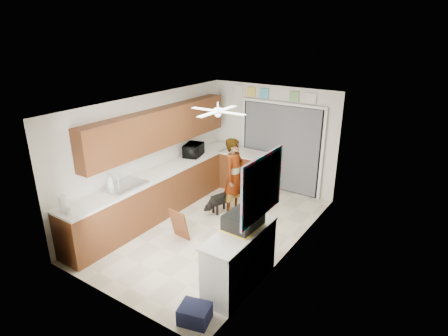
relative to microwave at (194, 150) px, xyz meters
The scene contains 39 objects.
floor 2.05m from the microwave, 40.27° to the right, with size 5.00×5.00×0.00m, color beige.
ceiling 2.24m from the microwave, 40.27° to the right, with size 5.00×5.00×0.00m, color white.
wall_back 1.92m from the microwave, 46.02° to the left, with size 3.20×3.20×0.00m, color silver.
wall_front 3.86m from the microwave, 69.89° to the right, with size 3.20×3.20×0.00m, color silver.
wall_left 1.17m from the microwave, 103.63° to the right, with size 5.00×5.00×0.00m, color silver.
wall_right 3.14m from the microwave, 21.01° to the right, with size 5.00×5.00×0.00m, color silver.
left_base_cabinets 1.29m from the microwave, 88.60° to the right, with size 0.60×4.80×0.90m, color brown.
left_countertop 1.14m from the microwave, 88.09° to the right, with size 0.62×4.80×0.04m, color white.
upper_cabinets 1.17m from the microwave, 96.94° to the right, with size 0.32×4.00×0.80m, color brown.
sink_basin 2.13m from the microwave, 88.99° to the right, with size 0.50×0.76×0.06m, color silver.
faucet 2.13m from the microwave, 94.11° to the right, with size 0.03×0.03×0.22m, color silver.
peninsula_base 1.36m from the microwave, 46.62° to the left, with size 1.00×0.60×0.90m, color brown.
peninsula_top 1.22m from the microwave, 46.62° to the left, with size 1.04×0.64×0.04m, color white.
back_opening_recess 2.07m from the microwave, 40.46° to the left, with size 2.00×0.06×2.10m, color black.
curtain_panel 2.05m from the microwave, 39.61° to the left, with size 1.90×0.03×2.05m, color slate.
door_trim_left 1.43m from the microwave, 67.04° to the left, with size 0.06×0.04×2.10m, color white.
door_trim_right 2.91m from the microwave, 26.86° to the left, with size 0.06×0.04×2.10m, color white.
door_trim_head 2.30m from the microwave, 39.83° to the left, with size 2.10×0.04×0.06m, color white.
header_frame_0 1.95m from the microwave, 61.60° to the left, with size 0.22×0.02×0.22m, color #E0CD4A.
header_frame_1 2.11m from the microwave, 51.32° to the left, with size 0.22×0.02×0.22m, color #50B4D7.
header_frame_3 2.57m from the microwave, 36.36° to the left, with size 0.22×0.02×0.22m, color #7AB467.
header_frame_4 2.87m from the microwave, 31.14° to the left, with size 0.22×0.02×0.22m, color silver.
route66_sign 1.85m from the microwave, 74.33° to the left, with size 0.22×0.02×0.26m, color silver.
right_counter_base 3.60m from the microwave, 40.96° to the right, with size 0.50×1.40×0.90m, color white.
right_counter_top 3.54m from the microwave, 41.07° to the right, with size 0.54×1.44×0.04m, color white.
abstract_painting 3.64m from the microwave, 36.16° to the right, with size 0.03×1.15×0.95m, color #F75B8B.
ceiling_fan 2.04m from the microwave, 34.85° to the right, with size 1.14×1.14×0.24m, color white.
microwave is the anchor object (origin of this frame).
soap_bottle 2.36m from the microwave, 92.66° to the right, with size 0.13×0.13×0.32m, color silver.
jar_b 3.38m from the microwave, 88.26° to the right, with size 0.08×0.08×0.12m, color silver.
paper_towel_roll 3.37m from the microwave, 90.53° to the right, with size 0.13×0.13×0.29m, color white.
suitcase 3.44m from the microwave, 39.63° to the right, with size 0.43×0.58×0.25m, color black.
suitcase_rim 3.44m from the microwave, 39.63° to the right, with size 0.44×0.58×0.02m, color yellow.
suitcase_lid 3.27m from the microwave, 35.70° to the right, with size 0.42×0.03×0.50m, color black.
cardboard_box 3.37m from the microwave, 43.84° to the right, with size 0.35×0.27×0.22m, color #B67A39.
navy_crate 4.31m from the microwave, 52.21° to the right, with size 0.41×0.34×0.25m, color #161B38.
cabinet_door_panel 2.22m from the microwave, 60.07° to the right, with size 0.40×0.03×0.61m, color brown.
man 1.37m from the microwave, 13.04° to the right, with size 0.60×0.40×1.65m, color white.
dog 1.46m from the microwave, 23.92° to the right, with size 0.25×0.57×0.45m, color black.
Camera 1 is at (3.81, -5.33, 3.79)m, focal length 30.00 mm.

